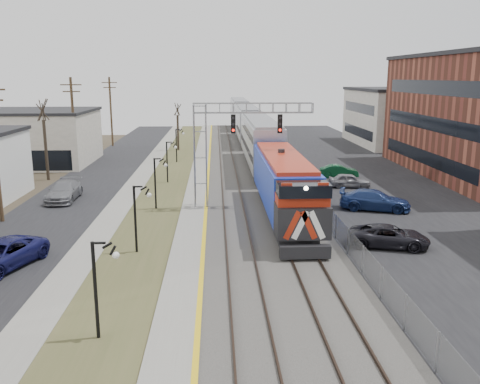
{
  "coord_description": "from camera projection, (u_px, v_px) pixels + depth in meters",
  "views": [
    {
      "loc": [
        0.67,
        -10.38,
        10.06
      ],
      "look_at": [
        2.25,
        22.27,
        2.6
      ],
      "focal_mm": 38.0,
      "sensor_mm": 36.0,
      "label": 1
    }
  ],
  "objects": [
    {
      "name": "car_lot_c",
      "position": [
        389.0,
        237.0,
        30.47
      ],
      "size": [
        5.11,
        3.29,
        1.31
      ],
      "primitive_type": "imported",
      "rotation": [
        0.0,
        0.0,
        1.31
      ],
      "color": "black",
      "rests_on": "ground"
    },
    {
      "name": "car_lot_f",
      "position": [
        339.0,
        172.0,
        51.49
      ],
      "size": [
        3.99,
        1.75,
        1.27
      ],
      "primitive_type": "imported",
      "rotation": [
        0.0,
        0.0,
        1.46
      ],
      "color": "#0D4524",
      "rests_on": "ground"
    },
    {
      "name": "car_street_b",
      "position": [
        64.0,
        191.0,
        41.94
      ],
      "size": [
        2.29,
        5.39,
        1.55
      ],
      "primitive_type": "imported",
      "rotation": [
        0.0,
        0.0,
        0.02
      ],
      "color": "slate",
      "rests_on": "ground"
    },
    {
      "name": "track_far",
      "position": [
        269.0,
        186.0,
        46.6
      ],
      "size": [
        1.58,
        120.0,
        0.15
      ],
      "color": "#2D2119",
      "rests_on": "ballast_bed"
    },
    {
      "name": "car_lot_e",
      "position": [
        349.0,
        181.0,
        46.8
      ],
      "size": [
        3.98,
        2.03,
        1.3
      ],
      "primitive_type": "imported",
      "rotation": [
        0.0,
        0.0,
        1.44
      ],
      "color": "slate",
      "rests_on": "ground"
    },
    {
      "name": "ballast_bed",
      "position": [
        252.0,
        188.0,
        46.57
      ],
      "size": [
        8.0,
        120.0,
        0.2
      ],
      "primitive_type": "cube",
      "color": "#595651",
      "rests_on": "ground"
    },
    {
      "name": "car_street_a",
      "position": [
        1.0,
        256.0,
        27.01
      ],
      "size": [
        4.19,
        5.91,
        1.5
      ],
      "primitive_type": "imported",
      "rotation": [
        0.0,
        0.0,
        -0.35
      ],
      "color": "#16174E",
      "rests_on": "ground"
    },
    {
      "name": "bare_trees",
      "position": [
        78.0,
        154.0,
        49.01
      ],
      "size": [
        12.3,
        42.3,
        5.95
      ],
      "color": "#382D23",
      "rests_on": "ground"
    },
    {
      "name": "platform_edge",
      "position": [
        207.0,
        186.0,
        46.34
      ],
      "size": [
        0.24,
        120.0,
        0.01
      ],
      "primitive_type": "cube",
      "color": "gold",
      "rests_on": "platform"
    },
    {
      "name": "street_west",
      "position": [
        81.0,
        190.0,
        45.85
      ],
      "size": [
        7.0,
        120.0,
        0.04
      ],
      "primitive_type": "cube",
      "color": "black",
      "rests_on": "ground"
    },
    {
      "name": "car_lot_d",
      "position": [
        375.0,
        201.0,
        38.87
      ],
      "size": [
        5.71,
        3.59,
        1.54
      ],
      "primitive_type": "imported",
      "rotation": [
        0.0,
        0.0,
        1.28
      ],
      "color": "navy",
      "rests_on": "ground"
    },
    {
      "name": "signal_gantry",
      "position": [
        223.0,
        137.0,
        38.39
      ],
      "size": [
        9.0,
        1.07,
        8.15
      ],
      "color": "gray",
      "rests_on": "ground"
    },
    {
      "name": "grass_median",
      "position": [
        165.0,
        189.0,
        46.2
      ],
      "size": [
        4.0,
        120.0,
        0.06
      ],
      "primitive_type": "cube",
      "color": "#454927",
      "rests_on": "ground"
    },
    {
      "name": "sidewalk",
      "position": [
        132.0,
        189.0,
        46.06
      ],
      "size": [
        2.0,
        120.0,
        0.08
      ],
      "primitive_type": "cube",
      "color": "gray",
      "rests_on": "ground"
    },
    {
      "name": "train",
      "position": [
        250.0,
        129.0,
        70.5
      ],
      "size": [
        3.0,
        85.85,
        5.33
      ],
      "color": "#1633B8",
      "rests_on": "ground"
    },
    {
      "name": "lampposts",
      "position": [
        136.0,
        218.0,
        29.49
      ],
      "size": [
        0.14,
        62.14,
        4.0
      ],
      "color": "black",
      "rests_on": "ground"
    },
    {
      "name": "fence",
      "position": [
        298.0,
        180.0,
        46.61
      ],
      "size": [
        0.04,
        120.0,
        1.6
      ],
      "primitive_type": "cube",
      "color": "gray",
      "rests_on": "ground"
    },
    {
      "name": "track_near",
      "position": [
        231.0,
        186.0,
        46.43
      ],
      "size": [
        1.58,
        120.0,
        0.15
      ],
      "color": "#2D2119",
      "rests_on": "ballast_bed"
    },
    {
      "name": "parking_lot",
      "position": [
        381.0,
        187.0,
        47.15
      ],
      "size": [
        16.0,
        120.0,
        0.04
      ],
      "primitive_type": "cube",
      "color": "black",
      "rests_on": "ground"
    },
    {
      "name": "platform",
      "position": [
        198.0,
        188.0,
        46.33
      ],
      "size": [
        2.0,
        120.0,
        0.24
      ],
      "primitive_type": "cube",
      "color": "gray",
      "rests_on": "ground"
    }
  ]
}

